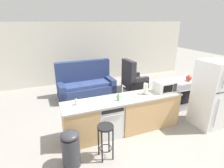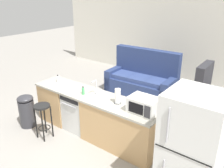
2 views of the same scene
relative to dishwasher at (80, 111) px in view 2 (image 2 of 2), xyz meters
name	(u,v)px [view 2 (image 2 of 2)]	position (x,y,z in m)	size (l,w,h in m)	color
ground_plane	(89,131)	(0.25, 0.00, -0.42)	(24.00, 24.00, 0.00)	gray
wall_back	(184,42)	(0.55, 4.20, 0.88)	(10.00, 0.06, 2.60)	silver
kitchen_counter	(97,118)	(0.49, 0.00, 0.00)	(2.94, 0.66, 0.90)	tan
dishwasher	(80,111)	(0.00, 0.00, 0.00)	(0.58, 0.61, 0.84)	silver
stove_range	(211,141)	(2.60, 0.55, 0.03)	(0.76, 0.68, 0.90)	#B7B7BC
refrigerator	(191,154)	(2.60, -0.55, 0.45)	(0.72, 0.73, 1.74)	white
microwave	(144,105)	(1.56, 0.00, 0.62)	(0.50, 0.37, 0.28)	white
sink_faucet	(96,88)	(0.40, 0.09, 0.61)	(0.07, 0.18, 0.30)	silver
paper_towel_roll	(118,96)	(0.99, 0.02, 0.62)	(0.14, 0.14, 0.28)	#4C4C51
soap_bottle	(83,91)	(0.21, -0.08, 0.55)	(0.06, 0.06, 0.18)	#4CB266
dish_soap_bottle	(58,79)	(-0.72, 0.06, 0.55)	(0.06, 0.06, 0.18)	silver
bar_stool	(43,114)	(-0.33, -0.71, 0.11)	(0.32, 0.32, 0.74)	black
trash_bin	(27,111)	(-1.00, -0.66, -0.04)	(0.35, 0.35, 0.74)	#333338
couch	(143,80)	(0.06, 2.55, -0.03)	(2.04, 0.99, 1.27)	navy
armchair	(209,98)	(1.99, 2.52, -0.07)	(0.82, 0.87, 1.20)	#2D2D33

